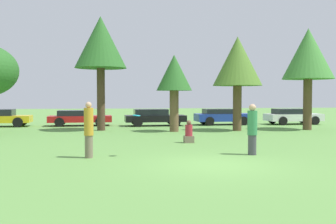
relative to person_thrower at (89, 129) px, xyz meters
name	(u,v)px	position (x,y,z in m)	size (l,w,h in m)	color
ground_plane	(215,165)	(3.99, -1.97, -1.00)	(120.00, 120.00, 0.00)	#5B8E42
person_thrower	(89,129)	(0.00, 0.00, 0.00)	(0.33, 0.33, 1.95)	#726651
person_catcher	(252,129)	(5.90, -0.10, -0.05)	(0.36, 0.36, 1.87)	#3F3F47
frisbee	(136,115)	(1.66, 0.03, 0.47)	(0.28, 0.28, 0.06)	#19B2D8
bystander_sitting	(189,134)	(4.32, 3.91, -0.57)	(0.45, 0.37, 1.05)	#726651
tree_1	(101,44)	(0.09, 11.21, 4.48)	(3.26, 3.26, 7.20)	#473323
tree_2	(174,75)	(4.55, 9.78, 2.45)	(2.18, 2.18, 4.70)	brown
tree_3	(238,62)	(8.58, 9.84, 3.29)	(3.07, 3.07, 5.91)	brown
tree_4	(308,55)	(13.31, 9.88, 3.82)	(3.26, 3.26, 6.54)	brown
parked_car_yellow	(1,117)	(-7.09, 15.37, -0.33)	(4.00, 2.06, 1.25)	gold
parked_car_red	(79,117)	(-1.65, 15.51, -0.38)	(4.63, 2.09, 1.14)	red
parked_car_black	(154,117)	(3.82, 14.66, -0.33)	(4.49, 1.99, 1.23)	black
parked_car_blue	(222,116)	(9.12, 15.05, -0.34)	(4.32, 2.02, 1.22)	#1E389E
parked_car_white	(292,116)	(14.68, 14.81, -0.35)	(4.33, 2.12, 1.21)	silver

